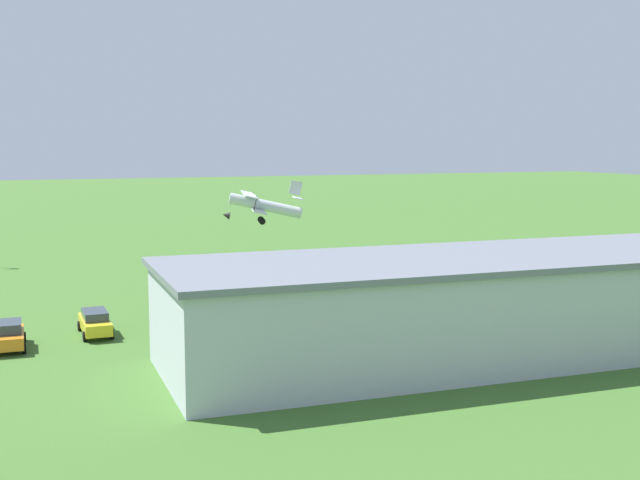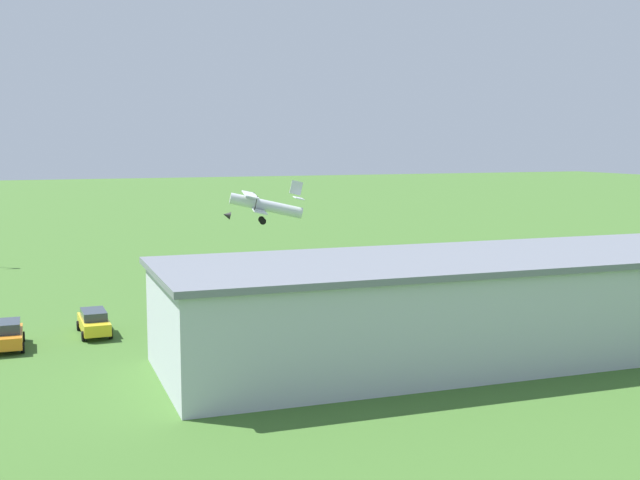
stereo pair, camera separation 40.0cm
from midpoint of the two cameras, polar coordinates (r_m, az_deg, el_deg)
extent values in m
plane|color=#3D6628|center=(85.98, -4.12, -1.41)|extent=(400.00, 400.00, 0.00)
cube|color=#B7BCC6|center=(49.05, 12.45, -4.59)|extent=(39.30, 11.82, 5.58)
cube|color=slate|center=(48.55, 12.54, -1.16)|extent=(39.92, 12.44, 0.35)
cube|color=#384251|center=(53.81, 9.30, -4.05)|extent=(10.00, 0.38, 4.58)
cylinder|color=silver|center=(78.82, -3.65, 2.41)|extent=(7.22, 2.66, 2.62)
cone|color=black|center=(78.69, -6.41, 1.75)|extent=(1.00, 0.93, 0.90)
cube|color=silver|center=(78.79, -4.23, 2.15)|extent=(3.11, 8.53, 0.39)
cube|color=silver|center=(78.63, -4.79, 3.20)|extent=(3.11, 8.53, 0.39)
cube|color=silver|center=(78.98, -1.53, 3.69)|extent=(1.35, 0.40, 1.51)
cube|color=silver|center=(79.07, -1.37, 2.96)|extent=(1.45, 2.73, 0.28)
cylinder|color=black|center=(79.85, -3.99, 1.45)|extent=(0.66, 0.28, 0.64)
cylinder|color=black|center=(77.97, -3.89, 1.31)|extent=(0.66, 0.28, 0.64)
cylinder|color=#332D28|center=(81.40, -4.63, 2.81)|extent=(0.43, 0.17, 1.56)
cylinder|color=#332D28|center=(76.01, -4.38, 2.53)|extent=(0.43, 0.17, 1.56)
cube|color=gold|center=(54.81, -15.39, -5.71)|extent=(1.73, 4.69, 0.74)
cube|color=#2D3842|center=(54.68, -15.41, -5.05)|extent=(1.50, 2.64, 0.54)
cylinder|color=black|center=(53.45, -14.29, -6.40)|extent=(0.23, 0.64, 0.64)
cylinder|color=black|center=(53.28, -16.07, -6.50)|extent=(0.23, 0.64, 0.64)
cylinder|color=black|center=(56.53, -14.72, -5.69)|extent=(0.23, 0.64, 0.64)
cylinder|color=black|center=(56.36, -16.40, -5.78)|extent=(0.23, 0.64, 0.64)
cube|color=orange|center=(52.81, -20.96, -6.40)|extent=(1.94, 4.33, 0.74)
cube|color=#2D3842|center=(52.66, -20.99, -5.69)|extent=(1.67, 2.44, 0.61)
cylinder|color=black|center=(51.45, -19.95, -7.13)|extent=(0.24, 0.65, 0.64)
cylinder|color=black|center=(54.29, -19.93, -6.40)|extent=(0.24, 0.65, 0.64)
cylinder|color=navy|center=(72.70, 18.19, -2.95)|extent=(0.44, 0.44, 0.82)
cylinder|color=#B23333|center=(72.59, 18.21, -2.41)|extent=(0.52, 0.52, 0.58)
sphere|color=beige|center=(72.53, 18.22, -2.10)|extent=(0.22, 0.22, 0.22)
cylinder|color=#3F3F47|center=(57.48, -9.10, -5.23)|extent=(0.45, 0.45, 0.85)
cylinder|color=#B23333|center=(57.33, -9.11, -4.53)|extent=(0.54, 0.54, 0.60)
sphere|color=#D8AD84|center=(57.25, -9.12, -4.12)|extent=(0.23, 0.23, 0.23)
cylinder|color=navy|center=(70.39, 18.74, -3.28)|extent=(0.45, 0.45, 0.85)
cylinder|color=orange|center=(70.27, 18.77, -2.69)|extent=(0.53, 0.53, 0.60)
sphere|color=#D8AD84|center=(70.20, 18.78, -2.36)|extent=(0.23, 0.23, 0.23)
camera|label=1|loc=(0.20, -89.83, 0.02)|focal=45.57mm
camera|label=2|loc=(0.20, 90.17, -0.02)|focal=45.57mm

